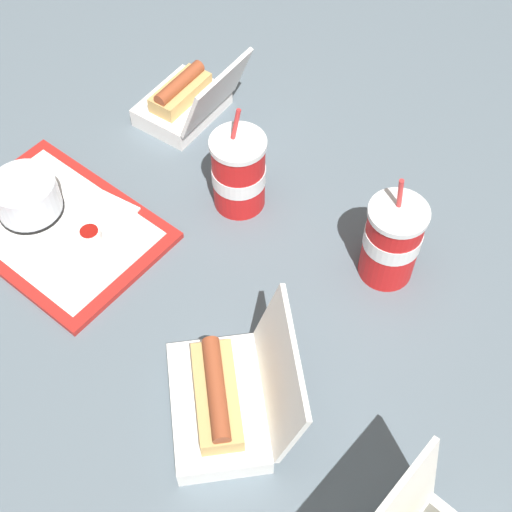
% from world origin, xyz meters
% --- Properties ---
extents(ground_plane, '(3.20, 3.20, 0.00)m').
position_xyz_m(ground_plane, '(0.00, 0.00, 0.00)').
color(ground_plane, slate).
extents(food_tray, '(0.41, 0.32, 0.01)m').
position_xyz_m(food_tray, '(0.31, 0.05, 0.01)').
color(food_tray, red).
rests_on(food_tray, ground_plane).
extents(cake_container, '(0.12, 0.12, 0.07)m').
position_xyz_m(cake_container, '(0.38, 0.04, 0.05)').
color(cake_container, black).
rests_on(cake_container, food_tray).
extents(ketchup_cup, '(0.04, 0.04, 0.02)m').
position_xyz_m(ketchup_cup, '(0.24, 0.04, 0.03)').
color(ketchup_cup, white).
rests_on(ketchup_cup, food_tray).
extents(napkin_stack, '(0.10, 0.10, 0.00)m').
position_xyz_m(napkin_stack, '(0.26, -0.01, 0.02)').
color(napkin_stack, white).
rests_on(napkin_stack, food_tray).
extents(plastic_fork, '(0.11, 0.05, 0.00)m').
position_xyz_m(plastic_fork, '(0.29, 0.12, 0.02)').
color(plastic_fork, white).
rests_on(plastic_fork, food_tray).
extents(clamshell_hotdog_front, '(0.27, 0.28, 0.17)m').
position_xyz_m(clamshell_hotdog_front, '(-0.12, 0.20, 0.04)').
color(clamshell_hotdog_front, white).
rests_on(clamshell_hotdog_front, ground_plane).
extents(clamshell_hotdog_right, '(0.20, 0.19, 0.16)m').
position_xyz_m(clamshell_hotdog_right, '(0.27, -0.32, 0.04)').
color(clamshell_hotdog_right, white).
rests_on(clamshell_hotdog_right, ground_plane).
extents(soda_cup_back, '(0.10, 0.10, 0.21)m').
position_xyz_m(soda_cup_back, '(0.06, -0.17, 0.08)').
color(soda_cup_back, red).
rests_on(soda_cup_back, ground_plane).
extents(soda_cup_left, '(0.10, 0.10, 0.22)m').
position_xyz_m(soda_cup_left, '(-0.23, -0.15, 0.08)').
color(soda_cup_left, red).
rests_on(soda_cup_left, ground_plane).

